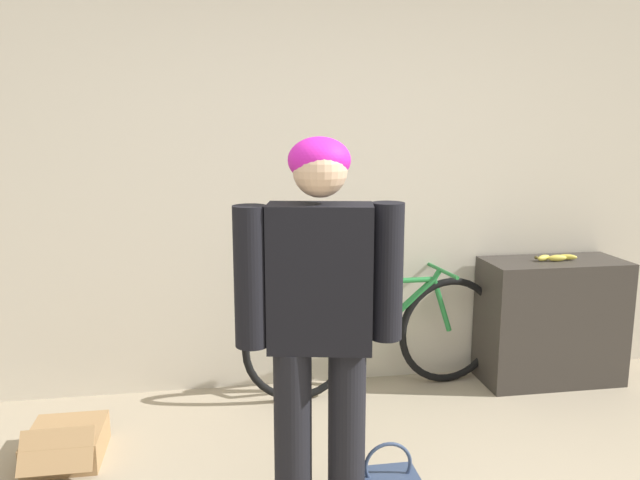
{
  "coord_description": "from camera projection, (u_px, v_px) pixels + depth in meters",
  "views": [
    {
      "loc": [
        -0.6,
        -1.58,
        1.7
      ],
      "look_at": [
        -0.2,
        0.8,
        1.24
      ],
      "focal_mm": 35.0,
      "sensor_mm": 36.0,
      "label": 1
    }
  ],
  "objects": [
    {
      "name": "bicycle",
      "position": [
        377.0,
        334.0,
        3.95
      ],
      "size": [
        1.72,
        0.46,
        0.78
      ],
      "rotation": [
        0.0,
        0.0,
        0.12
      ],
      "color": "black",
      "rests_on": "ground_plane"
    },
    {
      "name": "cardboard_box",
      "position": [
        67.0,
        444.0,
        3.19
      ],
      "size": [
        0.36,
        0.47,
        0.23
      ],
      "color": "#A87F51",
      "rests_on": "ground_plane"
    },
    {
      "name": "person",
      "position": [
        320.0,
        312.0,
        2.51
      ],
      "size": [
        0.68,
        0.27,
        1.65
      ],
      "rotation": [
        0.0,
        0.0,
        -0.2
      ],
      "color": "black",
      "rests_on": "ground_plane"
    },
    {
      "name": "side_shelf",
      "position": [
        551.0,
        321.0,
        4.11
      ],
      "size": [
        0.91,
        0.41,
        0.82
      ],
      "color": "#38332D",
      "rests_on": "ground_plane"
    },
    {
      "name": "banana",
      "position": [
        556.0,
        258.0,
        4.02
      ],
      "size": [
        0.29,
        0.08,
        0.04
      ],
      "color": "#EAD64C",
      "rests_on": "side_shelf"
    },
    {
      "name": "wall_back",
      "position": [
        313.0,
        186.0,
        3.95
      ],
      "size": [
        8.0,
        0.07,
        2.6
      ],
      "color": "beige",
      "rests_on": "ground_plane"
    }
  ]
}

